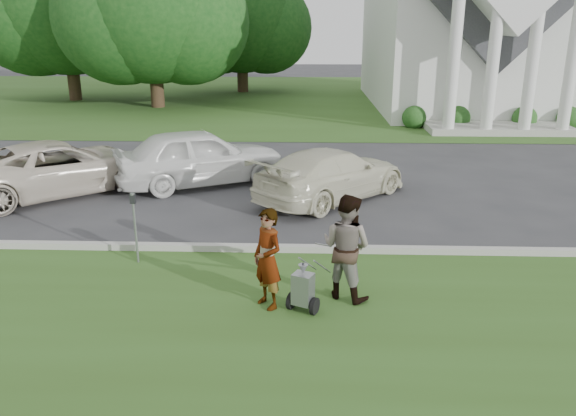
# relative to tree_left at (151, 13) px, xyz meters

# --- Properties ---
(ground) EXTENTS (120.00, 120.00, 0.00)m
(ground) POSITION_rel_tree_left_xyz_m (8.01, -21.99, -5.11)
(ground) COLOR #333335
(ground) RESTS_ON ground
(grass_strip) EXTENTS (80.00, 7.00, 0.01)m
(grass_strip) POSITION_rel_tree_left_xyz_m (8.01, -24.99, -5.11)
(grass_strip) COLOR #32531C
(grass_strip) RESTS_ON ground
(church_lawn) EXTENTS (80.00, 30.00, 0.01)m
(church_lawn) POSITION_rel_tree_left_xyz_m (8.01, 5.01, -5.11)
(church_lawn) COLOR #32531C
(church_lawn) RESTS_ON ground
(curb) EXTENTS (80.00, 0.18, 0.15)m
(curb) POSITION_rel_tree_left_xyz_m (8.01, -21.44, -5.04)
(curb) COLOR #9E9E93
(curb) RESTS_ON ground
(tree_left) EXTENTS (10.63, 8.40, 9.71)m
(tree_left) POSITION_rel_tree_left_xyz_m (0.00, 0.00, 0.00)
(tree_left) COLOR #332316
(tree_left) RESTS_ON ground
(tree_far) EXTENTS (11.64, 9.20, 10.73)m
(tree_far) POSITION_rel_tree_left_xyz_m (-6.00, 3.00, 0.58)
(tree_far) COLOR #332316
(tree_far) RESTS_ON ground
(tree_back) EXTENTS (9.61, 7.60, 8.89)m
(tree_back) POSITION_rel_tree_left_xyz_m (4.00, 8.00, -0.38)
(tree_back) COLOR #332316
(tree_back) RESTS_ON ground
(striping_cart) EXTENTS (0.77, 1.04, 0.90)m
(striping_cart) POSITION_rel_tree_left_xyz_m (8.59, -23.96, -4.72)
(striping_cart) COLOR black
(striping_cart) RESTS_ON ground
(person_left) EXTENTS (0.71, 0.73, 1.69)m
(person_left) POSITION_rel_tree_left_xyz_m (8.01, -23.82, -4.26)
(person_left) COLOR #999999
(person_left) RESTS_ON ground
(person_right) EXTENTS (1.13, 1.07, 1.83)m
(person_right) POSITION_rel_tree_left_xyz_m (9.31, -23.42, -4.19)
(person_right) COLOR #999999
(person_right) RESTS_ON ground
(parking_meter_near) EXTENTS (0.10, 0.09, 1.44)m
(parking_meter_near) POSITION_rel_tree_left_xyz_m (5.31, -22.09, -4.20)
(parking_meter_near) COLOR gray
(parking_meter_near) RESTS_ON ground
(car_a) EXTENTS (5.60, 5.31, 1.47)m
(car_a) POSITION_rel_tree_left_xyz_m (1.80, -17.35, -4.37)
(car_a) COLOR beige
(car_a) RESTS_ON ground
(car_b) EXTENTS (5.28, 4.02, 1.68)m
(car_b) POSITION_rel_tree_left_xyz_m (5.49, -16.33, -4.27)
(car_b) COLOR white
(car_b) RESTS_ON ground
(car_c) EXTENTS (4.67, 4.77, 1.38)m
(car_c) POSITION_rel_tree_left_xyz_m (9.29, -17.63, -4.42)
(car_c) COLOR beige
(car_c) RESTS_ON ground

